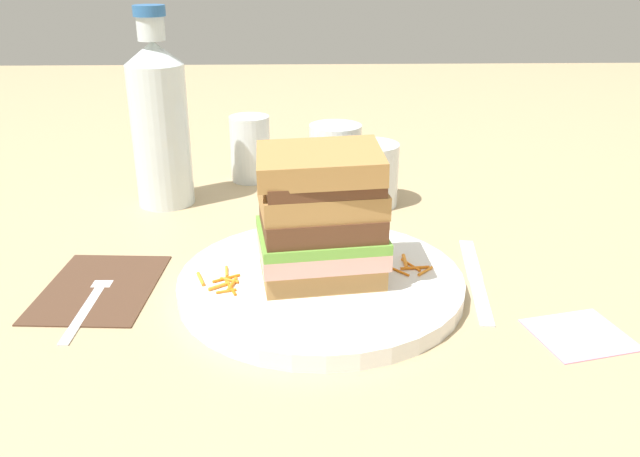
% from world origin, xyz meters
% --- Properties ---
extents(ground_plane, '(3.00, 3.00, 0.00)m').
position_xyz_m(ground_plane, '(0.00, 0.00, 0.00)').
color(ground_plane, tan).
extents(main_plate, '(0.29, 0.29, 0.02)m').
position_xyz_m(main_plate, '(0.01, -0.02, 0.01)').
color(main_plate, white).
rests_on(main_plate, ground_plane).
extents(sandwich, '(0.14, 0.11, 0.14)m').
position_xyz_m(sandwich, '(0.01, -0.02, 0.08)').
color(sandwich, '#A87A42').
rests_on(sandwich, main_plate).
extents(carrot_shred_0, '(0.02, 0.01, 0.00)m').
position_xyz_m(carrot_shred_0, '(-0.08, -0.05, 0.02)').
color(carrot_shred_0, orange).
rests_on(carrot_shred_0, main_plate).
extents(carrot_shred_1, '(0.01, 0.03, 0.00)m').
position_xyz_m(carrot_shred_1, '(-0.08, -0.05, 0.02)').
color(carrot_shred_1, orange).
rests_on(carrot_shred_1, main_plate).
extents(carrot_shred_2, '(0.01, 0.03, 0.00)m').
position_xyz_m(carrot_shred_2, '(-0.08, -0.04, 0.02)').
color(carrot_shred_2, orange).
rests_on(carrot_shred_2, main_plate).
extents(carrot_shred_3, '(0.01, 0.03, 0.00)m').
position_xyz_m(carrot_shred_3, '(-0.11, -0.03, 0.02)').
color(carrot_shred_3, orange).
rests_on(carrot_shred_3, main_plate).
extents(carrot_shred_4, '(0.03, 0.02, 0.00)m').
position_xyz_m(carrot_shred_4, '(-0.08, -0.03, 0.02)').
color(carrot_shred_4, orange).
rests_on(carrot_shred_4, main_plate).
extents(carrot_shred_5, '(0.02, 0.01, 0.00)m').
position_xyz_m(carrot_shred_5, '(-0.08, -0.03, 0.02)').
color(carrot_shred_5, orange).
rests_on(carrot_shred_5, main_plate).
extents(carrot_shred_6, '(0.01, 0.02, 0.00)m').
position_xyz_m(carrot_shred_6, '(-0.09, -0.01, 0.02)').
color(carrot_shred_6, orange).
rests_on(carrot_shred_6, main_plate).
extents(carrot_shred_7, '(0.02, 0.02, 0.00)m').
position_xyz_m(carrot_shred_7, '(-0.09, -0.04, 0.02)').
color(carrot_shred_7, orange).
rests_on(carrot_shred_7, main_plate).
extents(carrot_shred_8, '(0.02, 0.03, 0.00)m').
position_xyz_m(carrot_shred_8, '(0.11, 0.00, 0.02)').
color(carrot_shred_8, orange).
rests_on(carrot_shred_8, main_plate).
extents(carrot_shred_9, '(0.03, 0.01, 0.00)m').
position_xyz_m(carrot_shred_9, '(0.11, -0.01, 0.02)').
color(carrot_shred_9, orange).
rests_on(carrot_shred_9, main_plate).
extents(carrot_shred_10, '(0.02, 0.02, 0.00)m').
position_xyz_m(carrot_shred_10, '(0.12, -0.02, 0.02)').
color(carrot_shred_10, orange).
rests_on(carrot_shred_10, main_plate).
extents(carrot_shred_11, '(0.02, 0.02, 0.00)m').
position_xyz_m(carrot_shred_11, '(0.10, -0.02, 0.02)').
color(carrot_shred_11, orange).
rests_on(carrot_shred_11, main_plate).
extents(carrot_shred_12, '(0.01, 0.03, 0.00)m').
position_xyz_m(carrot_shred_12, '(0.10, 0.01, 0.02)').
color(carrot_shred_12, orange).
rests_on(carrot_shred_12, main_plate).
extents(napkin_dark, '(0.12, 0.16, 0.00)m').
position_xyz_m(napkin_dark, '(-0.22, -0.01, 0.00)').
color(napkin_dark, '#4C3323').
rests_on(napkin_dark, ground_plane).
extents(fork, '(0.02, 0.17, 0.00)m').
position_xyz_m(fork, '(-0.22, -0.03, 0.00)').
color(fork, silver).
rests_on(fork, napkin_dark).
extents(knife, '(0.04, 0.20, 0.00)m').
position_xyz_m(knife, '(0.18, -0.00, 0.00)').
color(knife, silver).
rests_on(knife, ground_plane).
extents(juice_glass, '(0.08, 0.08, 0.09)m').
position_xyz_m(juice_glass, '(0.09, 0.24, 0.04)').
color(juice_glass, white).
rests_on(juice_glass, ground_plane).
extents(water_bottle, '(0.08, 0.08, 0.27)m').
position_xyz_m(water_bottle, '(-0.20, 0.25, 0.12)').
color(water_bottle, silver).
rests_on(water_bottle, ground_plane).
extents(empty_tumbler_0, '(0.06, 0.06, 0.10)m').
position_xyz_m(empty_tumbler_0, '(-0.08, 0.35, 0.05)').
color(empty_tumbler_0, silver).
rests_on(empty_tumbler_0, ground_plane).
extents(empty_tumbler_1, '(0.08, 0.08, 0.09)m').
position_xyz_m(empty_tumbler_1, '(0.04, 0.33, 0.04)').
color(empty_tumbler_1, silver).
rests_on(empty_tumbler_1, ground_plane).
extents(napkin_pink, '(0.10, 0.09, 0.00)m').
position_xyz_m(napkin_pink, '(0.25, -0.11, 0.00)').
color(napkin_pink, pink).
rests_on(napkin_pink, ground_plane).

